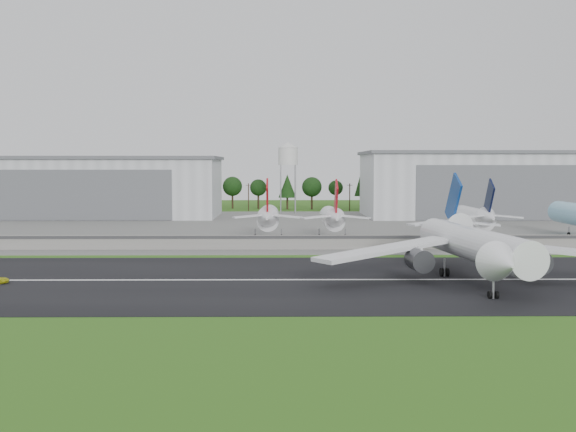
{
  "coord_description": "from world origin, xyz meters",
  "views": [
    {
      "loc": [
        -8.1,
        -112.81,
        19.69
      ],
      "look_at": [
        -6.51,
        40.0,
        9.0
      ],
      "focal_mm": 45.0,
      "sensor_mm": 36.0,
      "label": 1
    }
  ],
  "objects_px": {
    "parked_jet_red_a": "(268,217)",
    "parked_jet_navy": "(476,217)",
    "main_airliner": "(474,252)",
    "parked_jet_red_b": "(333,218)"
  },
  "relations": [
    {
      "from": "parked_jet_red_a",
      "to": "parked_jet_navy",
      "type": "height_order",
      "value": "parked_jet_red_a"
    },
    {
      "from": "main_airliner",
      "to": "parked_jet_red_a",
      "type": "xyz_separation_m",
      "value": [
        -36.4,
        66.99,
        1.23
      ]
    },
    {
      "from": "main_airliner",
      "to": "parked_jet_red_a",
      "type": "relative_size",
      "value": 1.89
    },
    {
      "from": "parked_jet_red_a",
      "to": "parked_jet_navy",
      "type": "bearing_deg",
      "value": -0.01
    },
    {
      "from": "parked_jet_navy",
      "to": "parked_jet_red_a",
      "type": "bearing_deg",
      "value": 179.99
    },
    {
      "from": "main_airliner",
      "to": "parked_jet_navy",
      "type": "relative_size",
      "value": 1.89
    },
    {
      "from": "parked_jet_red_a",
      "to": "parked_jet_red_b",
      "type": "bearing_deg",
      "value": -0.1
    },
    {
      "from": "parked_jet_red_a",
      "to": "parked_jet_navy",
      "type": "relative_size",
      "value": 1.0
    },
    {
      "from": "main_airliner",
      "to": "parked_jet_red_b",
      "type": "relative_size",
      "value": 1.89
    },
    {
      "from": "parked_jet_red_a",
      "to": "parked_jet_red_b",
      "type": "height_order",
      "value": "parked_jet_red_a"
    }
  ]
}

